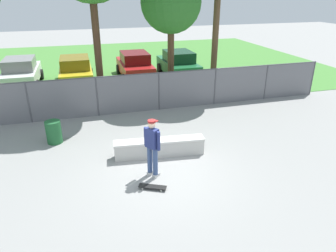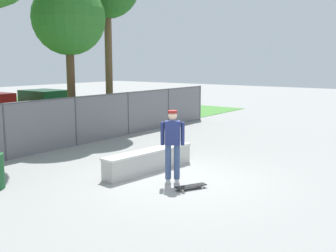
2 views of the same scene
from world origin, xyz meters
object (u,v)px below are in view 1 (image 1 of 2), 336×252
object	(u,v)px
car_red	(135,65)
car_green	(178,64)
skateboard	(152,187)
car_white	(21,72)
trash_bin	(54,132)
concrete_ledge	(159,147)
tree_mid	(171,3)
car_yellow	(76,71)
skateboarder	(152,146)

from	to	relation	value
car_red	car_green	distance (m)	2.79
skateboard	car_white	xyz separation A→B (m)	(-4.90, 12.14, 0.77)
car_white	trash_bin	bearing A→B (deg)	-75.73
concrete_ledge	tree_mid	bearing A→B (deg)	69.79
skateboard	car_red	world-z (taller)	car_red
car_white	skateboard	bearing A→B (deg)	-68.03
skateboard	car_green	size ratio (longest dim) A/B	0.19
tree_mid	car_red	world-z (taller)	tree_mid
tree_mid	car_yellow	world-z (taller)	tree_mid
concrete_ledge	skateboard	world-z (taller)	concrete_ledge
car_white	car_yellow	world-z (taller)	same
skateboard	car_white	size ratio (longest dim) A/B	0.19
tree_mid	car_green	xyz separation A→B (m)	(1.76, 4.22, -3.80)
skateboarder	car_yellow	xyz separation A→B (m)	(-2.02, 10.94, -0.19)
concrete_ledge	car_yellow	world-z (taller)	car_yellow
car_red	car_green	world-z (taller)	same
car_yellow	car_red	xyz separation A→B (m)	(3.62, 0.49, 0.00)
car_white	car_yellow	bearing A→B (deg)	-9.95
tree_mid	car_red	distance (m)	6.05
skateboard	car_white	distance (m)	13.12
car_green	car_yellow	bearing A→B (deg)	-179.01
car_yellow	trash_bin	size ratio (longest dim) A/B	4.95
car_yellow	trash_bin	world-z (taller)	car_yellow
skateboard	car_yellow	bearing A→B (deg)	99.08
skateboarder	car_yellow	bearing A→B (deg)	100.48
car_yellow	car_red	size ratio (longest dim) A/B	1.00
skateboarder	car_white	xyz separation A→B (m)	(-5.07, 11.48, -0.19)
skateboarder	car_green	distance (m)	11.88
tree_mid	car_red	size ratio (longest dim) A/B	1.45
concrete_ledge	tree_mid	world-z (taller)	tree_mid
skateboarder	concrete_ledge	bearing A→B (deg)	66.27
car_red	car_green	xyz separation A→B (m)	(2.76, -0.38, 0.00)
skateboarder	car_yellow	world-z (taller)	skateboarder
car_white	car_red	bearing A→B (deg)	-0.39
concrete_ledge	skateboarder	bearing A→B (deg)	-113.73
concrete_ledge	car_white	world-z (taller)	car_white
skateboarder	car_white	world-z (taller)	skateboarder
concrete_ledge	car_white	size ratio (longest dim) A/B	0.74
trash_bin	car_green	bearing A→B (deg)	46.97
skateboarder	tree_mid	world-z (taller)	tree_mid
skateboard	car_green	distance (m)	12.59
tree_mid	trash_bin	bearing A→B (deg)	-146.93
car_red	car_green	size ratio (longest dim) A/B	1.00
car_yellow	skateboarder	bearing A→B (deg)	-79.52
car_green	tree_mid	bearing A→B (deg)	-112.61
concrete_ledge	trash_bin	xyz separation A→B (m)	(-3.48, 2.03, 0.12)
car_yellow	trash_bin	distance (m)	7.80
skateboard	car_yellow	xyz separation A→B (m)	(-1.85, 11.61, 0.77)
skateboard	car_green	bearing A→B (deg)	68.87
concrete_ledge	skateboarder	distance (m)	1.48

